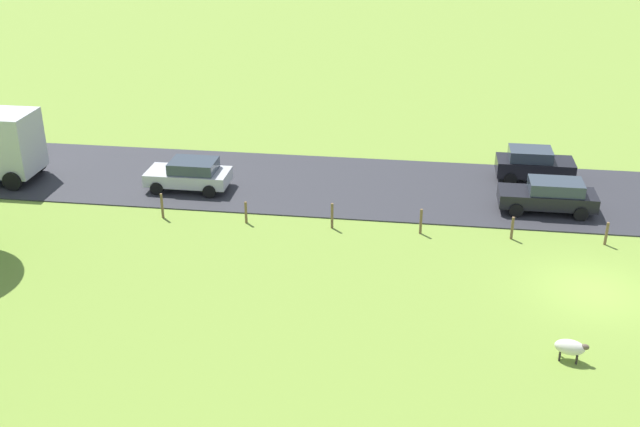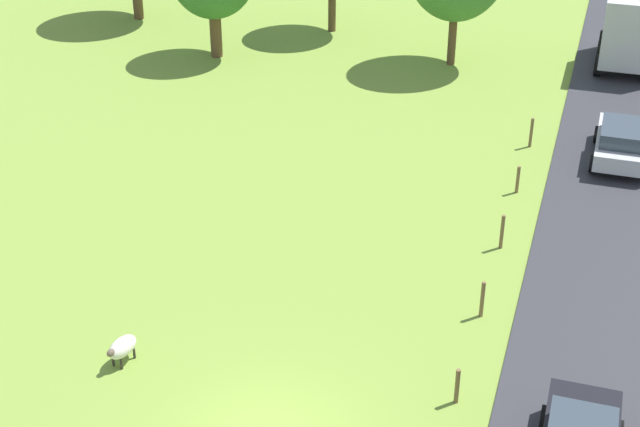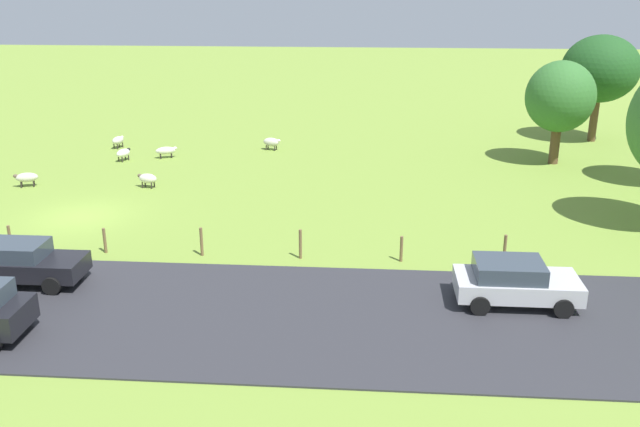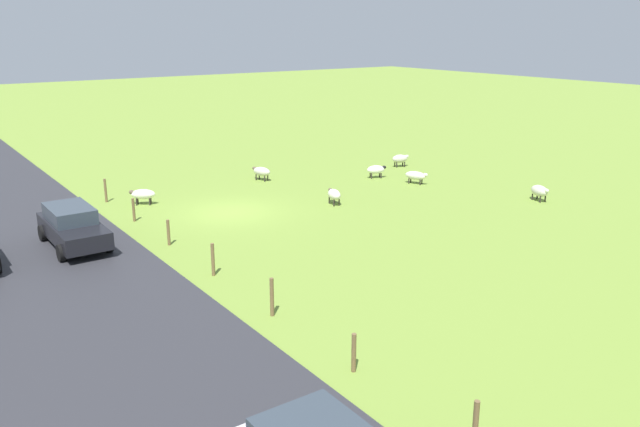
% 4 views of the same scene
% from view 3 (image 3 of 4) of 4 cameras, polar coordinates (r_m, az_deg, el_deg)
% --- Properties ---
extents(ground_plane, '(160.00, 160.00, 0.00)m').
position_cam_3_polar(ground_plane, '(33.48, -19.24, -0.24)').
color(ground_plane, olive).
extents(sheep_0, '(0.70, 1.13, 0.76)m').
position_cam_3_polar(sheep_0, '(36.92, -14.15, 2.84)').
color(sheep_0, silver).
rests_on(sheep_0, ground_plane).
extents(sheep_1, '(0.89, 1.32, 0.70)m').
position_cam_3_polar(sheep_1, '(42.82, -12.69, 5.12)').
color(sheep_1, silver).
rests_on(sheep_1, ground_plane).
extents(sheep_2, '(1.16, 0.84, 0.73)m').
position_cam_3_polar(sheep_2, '(42.76, -16.03, 4.86)').
color(sheep_2, white).
rests_on(sheep_2, ground_plane).
extents(sheep_3, '(0.77, 1.20, 0.79)m').
position_cam_3_polar(sheep_3, '(43.87, -4.06, 5.94)').
color(sheep_3, beige).
rests_on(sheep_3, ground_plane).
extents(sheep_5, '(0.86, 1.26, 0.76)m').
position_cam_3_polar(sheep_5, '(39.12, -23.22, 2.77)').
color(sheep_5, beige).
rests_on(sheep_5, ground_plane).
extents(sheep_6, '(1.12, 0.76, 0.76)m').
position_cam_3_polar(sheep_6, '(46.12, -16.45, 5.85)').
color(sheep_6, beige).
rests_on(sheep_6, ground_plane).
extents(tree_1, '(3.94, 3.94, 6.00)m').
position_cam_3_polar(tree_1, '(42.19, 19.35, 9.12)').
color(tree_1, brown).
rests_on(tree_1, ground_plane).
extents(tree_3, '(4.93, 4.93, 6.96)m').
position_cam_3_polar(tree_3, '(49.02, 22.28, 11.05)').
color(tree_3, brown).
rests_on(tree_3, ground_plane).
extents(fence_post_1, '(0.12, 0.12, 1.04)m').
position_cam_3_polar(fence_post_1, '(30.33, -24.38, -1.85)').
color(fence_post_1, brown).
rests_on(fence_post_1, ground_plane).
extents(fence_post_2, '(0.12, 0.12, 1.04)m').
position_cam_3_polar(fence_post_2, '(28.67, -17.46, -2.16)').
color(fence_post_2, brown).
rests_on(fence_post_2, ground_plane).
extents(fence_post_3, '(0.12, 0.12, 1.17)m').
position_cam_3_polar(fence_post_3, '(27.46, -9.83, -2.33)').
color(fence_post_3, brown).
rests_on(fence_post_3, ground_plane).
extents(fence_post_4, '(0.12, 0.12, 1.20)m').
position_cam_3_polar(fence_post_4, '(26.79, -1.64, -2.56)').
color(fence_post_4, brown).
rests_on(fence_post_4, ground_plane).
extents(fence_post_5, '(0.12, 0.12, 1.03)m').
position_cam_3_polar(fence_post_5, '(26.72, 6.78, -2.94)').
color(fence_post_5, brown).
rests_on(fence_post_5, ground_plane).
extents(fence_post_6, '(0.12, 0.12, 1.21)m').
position_cam_3_polar(fence_post_6, '(27.16, 15.10, -2.93)').
color(fence_post_6, brown).
rests_on(fence_post_6, ground_plane).
extents(car_1, '(2.16, 4.08, 1.51)m').
position_cam_3_polar(car_1, '(23.93, 15.87, -5.43)').
color(car_1, '#B7B7BC').
rests_on(car_1, road_strip).
extents(car_3, '(1.94, 4.43, 1.53)m').
position_cam_3_polar(car_3, '(26.75, -23.74, -3.70)').
color(car_3, black).
rests_on(car_3, road_strip).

